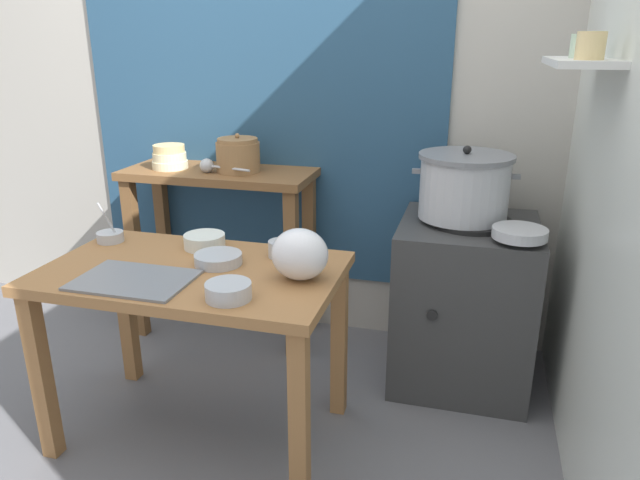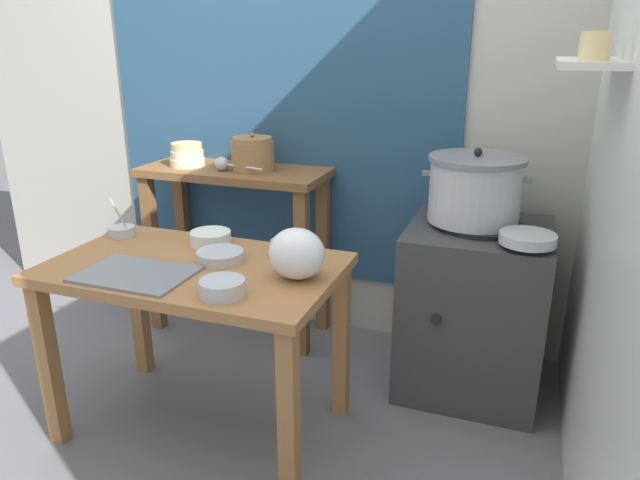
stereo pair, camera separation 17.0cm
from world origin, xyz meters
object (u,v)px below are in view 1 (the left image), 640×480
(ladle, at_px, (209,166))
(prep_bowl_3, at_px, (218,258))
(stove_block, at_px, (463,302))
(prep_bowl_2, at_px, (110,236))
(prep_bowl_0, at_px, (205,240))
(steamer_pot, at_px, (464,186))
(prep_bowl_4, at_px, (282,248))
(plastic_bag, at_px, (300,254))
(prep_bowl_1, at_px, (228,290))
(wide_pan, at_px, (520,233))
(serving_tray, at_px, (134,280))
(bowl_stack_enamel, at_px, (170,157))
(prep_table, at_px, (194,295))
(back_shelf_table, at_px, (221,212))
(clay_pot, at_px, (238,155))

(ladle, relative_size, prep_bowl_3, 1.58)
(stove_block, xyz_separation_m, prep_bowl_2, (-1.45, -0.52, 0.36))
(ladle, distance_m, prep_bowl_0, 0.62)
(steamer_pot, relative_size, prep_bowl_4, 4.34)
(plastic_bag, height_order, prep_bowl_0, plastic_bag)
(ladle, xyz_separation_m, prep_bowl_1, (0.52, -0.98, -0.19))
(plastic_bag, xyz_separation_m, prep_bowl_0, (-0.47, 0.21, -0.06))
(ladle, distance_m, prep_bowl_1, 1.12)
(plastic_bag, distance_m, prep_bowl_1, 0.29)
(stove_block, xyz_separation_m, prep_bowl_3, (-0.90, -0.64, 0.36))
(prep_bowl_4, bearing_deg, wide_pan, 18.26)
(serving_tray, bearing_deg, wide_pan, 26.82)
(bowl_stack_enamel, distance_m, prep_bowl_2, 0.66)
(wide_pan, xyz_separation_m, prep_bowl_4, (-0.89, -0.29, -0.05))
(plastic_bag, bearing_deg, prep_bowl_0, 155.90)
(steamer_pot, bearing_deg, plastic_bag, -126.42)
(prep_table, height_order, bowl_stack_enamel, bowl_stack_enamel)
(serving_tray, distance_m, wide_pan, 1.47)
(prep_table, height_order, prep_bowl_1, prep_bowl_1)
(prep_bowl_1, relative_size, prep_bowl_3, 0.85)
(prep_bowl_0, bearing_deg, back_shelf_table, 109.05)
(back_shelf_table, height_order, steamer_pot, steamer_pot)
(clay_pot, height_order, bowl_stack_enamel, clay_pot)
(prep_table, bearing_deg, stove_block, 35.34)
(bowl_stack_enamel, bearing_deg, prep_bowl_3, -51.36)
(back_shelf_table, bearing_deg, steamer_pot, -5.21)
(stove_block, bearing_deg, ladle, 177.22)
(prep_table, distance_m, serving_tray, 0.25)
(bowl_stack_enamel, xyz_separation_m, wide_pan, (1.69, -0.31, -0.16))
(prep_bowl_4, bearing_deg, steamer_pot, 38.21)
(serving_tray, xyz_separation_m, plastic_bag, (0.55, 0.18, 0.09))
(prep_bowl_1, xyz_separation_m, prep_bowl_3, (-0.16, 0.28, -0.01))
(prep_table, xyz_separation_m, prep_bowl_0, (-0.05, 0.22, 0.14))
(stove_block, relative_size, prep_bowl_1, 5.12)
(ladle, bearing_deg, prep_table, -69.89)
(serving_tray, distance_m, prep_bowl_1, 0.38)
(prep_bowl_2, bearing_deg, prep_table, -21.11)
(ladle, relative_size, wide_pan, 1.32)
(prep_bowl_2, xyz_separation_m, prep_bowl_4, (0.75, 0.02, 0.01))
(back_shelf_table, relative_size, steamer_pot, 2.12)
(stove_block, bearing_deg, wide_pan, -47.09)
(stove_block, bearing_deg, prep_bowl_0, -155.00)
(bowl_stack_enamel, height_order, prep_bowl_4, bowl_stack_enamel)
(steamer_pot, bearing_deg, prep_bowl_3, -142.77)
(ladle, height_order, prep_bowl_4, ladle)
(serving_tray, height_order, wide_pan, wide_pan)
(clay_pot, bearing_deg, wide_pan, -14.20)
(prep_table, relative_size, prep_bowl_0, 6.62)
(clay_pot, distance_m, prep_bowl_4, 0.80)
(back_shelf_table, xyz_separation_m, steamer_pot, (1.21, -0.11, 0.24))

